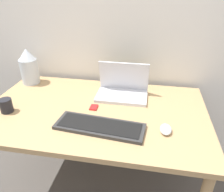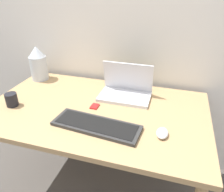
{
  "view_description": "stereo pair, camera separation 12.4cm",
  "coord_description": "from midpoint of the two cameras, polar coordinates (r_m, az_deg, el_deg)",
  "views": [
    {
      "loc": [
        0.3,
        -0.68,
        1.39
      ],
      "look_at": [
        0.11,
        0.39,
        0.8
      ],
      "focal_mm": 35.0,
      "sensor_mm": 36.0,
      "label": 1
    },
    {
      "loc": [
        0.42,
        -0.65,
        1.39
      ],
      "look_at": [
        0.11,
        0.39,
        0.8
      ],
      "focal_mm": 35.0,
      "sensor_mm": 36.0,
      "label": 2
    }
  ],
  "objects": [
    {
      "name": "keyboard",
      "position": [
        1.15,
        -1.03,
        -7.78
      ],
      "size": [
        0.48,
        0.2,
        0.02
      ],
      "color": "#2D2D2D",
      "rests_on": "desk"
    },
    {
      "name": "mug",
      "position": [
        1.43,
        -22.56,
        -0.96
      ],
      "size": [
        0.07,
        0.07,
        0.08
      ],
      "color": "black",
      "rests_on": "desk"
    },
    {
      "name": "laptop",
      "position": [
        1.43,
        6.1,
        1.62
      ],
      "size": [
        0.33,
        0.21,
        0.22
      ],
      "color": "silver",
      "rests_on": "desk"
    },
    {
      "name": "wall_back",
      "position": [
        1.57,
        3.83,
        23.23
      ],
      "size": [
        6.0,
        0.05,
        2.5
      ],
      "color": "white",
      "rests_on": "ground_plane"
    },
    {
      "name": "desk",
      "position": [
        1.36,
        -1.59,
        -5.92
      ],
      "size": [
        1.32,
        0.8,
        0.7
      ],
      "color": "tan",
      "rests_on": "ground_plane"
    },
    {
      "name": "mp3_player",
      "position": [
        1.32,
        -1.9,
        -2.79
      ],
      "size": [
        0.04,
        0.06,
        0.01
      ],
      "color": "red",
      "rests_on": "desk"
    },
    {
      "name": "vase",
      "position": [
        1.72,
        -16.78,
        8.09
      ],
      "size": [
        0.13,
        0.13,
        0.26
      ],
      "color": "silver",
      "rests_on": "desk"
    },
    {
      "name": "mouse",
      "position": [
        1.14,
        16.1,
        -9.37
      ],
      "size": [
        0.06,
        0.09,
        0.03
      ],
      "color": "silver",
      "rests_on": "desk"
    }
  ]
}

